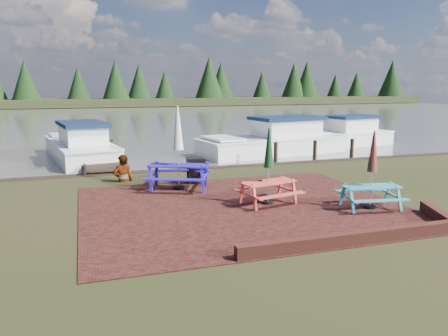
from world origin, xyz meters
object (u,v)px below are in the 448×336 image
person (122,155)px  picnic_table_blue (179,161)px  chalkboard (196,171)px  jetty (101,155)px  boat_far (345,136)px  boat_near (275,142)px  picnic_table_teal (371,182)px  boat_jetty (81,147)px  picnic_table_red (268,178)px

person → picnic_table_blue: bearing=129.2°
picnic_table_blue → chalkboard: 1.04m
jetty → boat_far: 14.37m
boat_near → person: bearing=112.5°
boat_near → person: (-8.44, -5.34, 0.54)m
picnic_table_teal → chalkboard: bearing=140.9°
boat_far → picnic_table_blue: bearing=114.9°
boat_near → chalkboard: bearing=127.6°
picnic_table_blue → boat_jetty: 8.85m
picnic_table_blue → boat_jetty: picnic_table_blue is taller
picnic_table_teal → jetty: picnic_table_teal is taller
picnic_table_blue → boat_near: bearing=69.5°
picnic_table_blue → boat_near: (6.77, 7.11, -0.52)m
picnic_table_red → chalkboard: 3.47m
picnic_table_teal → person: 8.53m
picnic_table_red → chalkboard: bearing=100.9°
picnic_table_red → jetty: picnic_table_red is taller
picnic_table_blue → boat_near: picnic_table_blue is taller
chalkboard → boat_far: boat_far is taller
picnic_table_red → boat_near: bearing=52.1°
picnic_table_teal → boat_jetty: (-7.74, 12.23, -0.34)m
picnic_table_blue → picnic_table_red: bearing=-28.3°
chalkboard → boat_near: 8.91m
boat_near → picnic_table_blue: bearing=126.6°
picnic_table_teal → chalkboard: size_ratio=2.33×
boat_jetty → jetty: bearing=-47.3°
chalkboard → picnic_table_blue: bearing=-138.0°
jetty → boat_far: (14.32, 1.09, 0.28)m
jetty → person: bearing=-84.8°
chalkboard → picnic_table_red: bearing=-62.2°
picnic_table_red → boat_far: 15.11m
person → chalkboard: bearing=149.1°
chalkboard → boat_jetty: boat_jetty is taller
picnic_table_red → boat_jetty: (-5.19, 10.90, -0.36)m
boat_near → boat_jetty: bearing=73.5°
picnic_table_red → person: 5.79m
boat_jetty → picnic_table_blue: bearing=-79.5°
picnic_table_teal → boat_far: bearing=69.5°
chalkboard → person: (-2.41, 1.21, 0.49)m
jetty → chalkboard: bearing=-67.3°
picnic_table_red → boat_near: size_ratio=0.27×
chalkboard → person: 2.74m
picnic_table_red → jetty: 11.11m
chalkboard → jetty: size_ratio=0.10×
jetty → boat_far: bearing=4.4°
jetty → person: (0.53, -5.82, 0.87)m
picnic_table_blue → boat_far: (12.11, 8.69, -0.57)m
picnic_table_red → picnic_table_blue: bearing=116.4°
picnic_table_teal → person: bearing=147.9°
picnic_table_red → boat_far: size_ratio=0.34×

